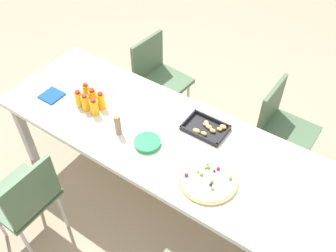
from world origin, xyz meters
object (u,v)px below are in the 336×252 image
(cardboard_tube, at_px, (118,125))
(juice_bottle_4, at_px, (93,97))
(plate_stack, at_px, (147,143))
(juice_bottle_5, at_px, (101,101))
(napkin_stack, at_px, (52,96))
(chair_near_left, at_px, (25,198))
(juice_bottle_3, at_px, (87,92))
(juice_bottle_0, at_px, (79,99))
(chair_far_left, at_px, (158,75))
(party_table, at_px, (163,140))
(juice_bottle_2, at_px, (94,107))
(fruit_pizza, at_px, (208,179))
(snack_tray, at_px, (206,128))
(chair_far_right, at_px, (281,125))
(juice_bottle_1, at_px, (86,103))

(cardboard_tube, bearing_deg, juice_bottle_4, 159.74)
(plate_stack, bearing_deg, juice_bottle_4, 170.16)
(juice_bottle_4, height_order, juice_bottle_5, juice_bottle_5)
(juice_bottle_4, relative_size, napkin_stack, 0.92)
(chair_near_left, relative_size, juice_bottle_3, 5.52)
(juice_bottle_0, relative_size, juice_bottle_3, 0.90)
(chair_far_left, distance_m, plate_stack, 1.05)
(chair_far_left, xyz_separation_m, juice_bottle_3, (-0.09, -0.76, 0.29))
(chair_far_left, xyz_separation_m, juice_bottle_4, (-0.02, -0.77, 0.29))
(party_table, xyz_separation_m, juice_bottle_0, (-0.66, -0.10, 0.12))
(chair_near_left, distance_m, napkin_stack, 0.78)
(juice_bottle_0, height_order, juice_bottle_2, juice_bottle_2)
(cardboard_tube, bearing_deg, fruit_pizza, -0.05)
(juice_bottle_3, distance_m, fruit_pizza, 1.11)
(chair_near_left, height_order, juice_bottle_4, juice_bottle_4)
(juice_bottle_3, xyz_separation_m, snack_tray, (0.88, 0.23, -0.06))
(juice_bottle_4, bearing_deg, snack_tray, 16.23)
(juice_bottle_4, height_order, fruit_pizza, juice_bottle_4)
(chair_far_left, height_order, snack_tray, chair_far_left)
(party_table, relative_size, juice_bottle_0, 18.12)
(juice_bottle_2, height_order, plate_stack, juice_bottle_2)
(juice_bottle_5, xyz_separation_m, snack_tray, (0.73, 0.23, -0.05))
(snack_tray, bearing_deg, napkin_stack, -162.66)
(juice_bottle_5, relative_size, napkin_stack, 0.94)
(chair_near_left, bearing_deg, plate_stack, -36.40)
(juice_bottle_2, xyz_separation_m, napkin_stack, (-0.40, -0.04, -0.06))
(chair_near_left, distance_m, plate_stack, 0.87)
(juice_bottle_5, xyz_separation_m, cardboard_tube, (0.26, -0.13, 0.01))
(juice_bottle_0, relative_size, snack_tray, 0.46)
(juice_bottle_5, height_order, cardboard_tube, cardboard_tube)
(juice_bottle_4, bearing_deg, chair_far_left, 88.59)
(juice_bottle_2, bearing_deg, juice_bottle_3, 150.64)
(juice_bottle_0, relative_size, fruit_pizza, 0.38)
(juice_bottle_3, relative_size, juice_bottle_4, 1.09)
(chair_far_right, bearing_deg, juice_bottle_0, -54.08)
(chair_far_right, height_order, snack_tray, chair_far_right)
(chair_far_left, xyz_separation_m, cardboard_tube, (0.32, -0.90, 0.30))
(napkin_stack, bearing_deg, party_table, 9.37)
(juice_bottle_1, height_order, juice_bottle_5, juice_bottle_5)
(napkin_stack, relative_size, cardboard_tube, 0.96)
(juice_bottle_1, xyz_separation_m, cardboard_tube, (0.34, -0.05, 0.01))
(fruit_pizza, bearing_deg, napkin_stack, 179.63)
(party_table, height_order, juice_bottle_0, juice_bottle_0)
(fruit_pizza, bearing_deg, juice_bottle_3, 173.04)
(chair_near_left, height_order, napkin_stack, chair_near_left)
(juice_bottle_5, height_order, napkin_stack, juice_bottle_5)
(juice_bottle_5, bearing_deg, juice_bottle_4, -177.96)
(snack_tray, bearing_deg, juice_bottle_3, -165.53)
(chair_far_left, distance_m, juice_bottle_4, 0.82)
(juice_bottle_5, height_order, snack_tray, juice_bottle_5)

